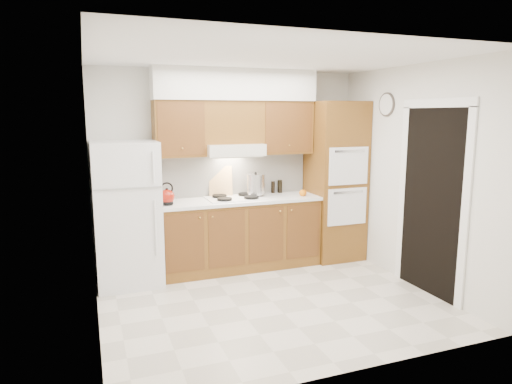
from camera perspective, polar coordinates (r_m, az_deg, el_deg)
floor at (r=5.15m, az=2.01°, el=-13.51°), size 3.60×3.60×0.00m
ceiling at (r=4.77m, az=2.20°, el=16.56°), size 3.60×3.60×0.00m
wall_back at (r=6.19m, az=-3.24°, el=2.93°), size 3.60×0.02×2.60m
wall_left at (r=4.43m, az=-19.93°, el=-0.38°), size 0.02×3.00×2.60m
wall_right at (r=5.72m, az=19.00°, el=1.85°), size 0.02×3.00×2.60m
fridge at (r=5.65m, az=-15.83°, el=-2.62°), size 0.75×0.72×1.72m
base_cabinets at (r=6.08m, az=-2.09°, el=-5.36°), size 2.11×0.60×0.90m
countertop at (r=5.96m, az=-2.09°, el=-1.02°), size 2.13×0.62×0.04m
backsplash at (r=6.19m, az=-2.97°, el=2.19°), size 2.11×0.03×0.56m
oven_cabinet at (r=6.50m, az=9.86°, el=1.35°), size 0.70×0.65×2.20m
upper_cab_left at (r=5.81m, az=-9.61°, el=7.80°), size 0.63×0.33×0.70m
upper_cab_right at (r=6.24m, az=3.50°, el=8.05°), size 0.73×0.33×0.70m
range_hood at (r=5.94m, az=-2.85°, el=5.31°), size 0.75×0.45×0.15m
upper_cab_over_hood at (r=5.98m, az=-3.06°, el=8.70°), size 0.75×0.33×0.55m
soffit at (r=5.99m, az=-2.59°, el=13.25°), size 2.13×0.36×0.40m
cooktop at (r=5.96m, az=-2.61°, el=-0.77°), size 0.74×0.50×0.01m
doorway at (r=5.49m, az=21.07°, el=-1.24°), size 0.02×0.90×2.10m
wall_clock at (r=6.10m, az=16.02°, el=10.47°), size 0.02×0.30×0.30m
kettle at (r=5.63m, az=-11.06°, el=-0.59°), size 0.19×0.19×0.18m
cutting_board at (r=6.12m, az=-4.44°, el=1.32°), size 0.32×0.16×0.41m
stock_pot at (r=6.09m, az=-0.06°, el=0.94°), size 0.33×0.33×0.26m
condiment_a at (r=6.27m, az=0.80°, el=0.69°), size 0.08×0.08×0.21m
condiment_b at (r=6.39m, az=2.14°, el=0.62°), size 0.05×0.05×0.16m
condiment_c at (r=6.41m, az=3.00°, el=0.72°), size 0.07×0.07×0.18m
orange_near at (r=6.16m, az=5.82°, el=-0.11°), size 0.11×0.11×0.09m
orange_far at (r=6.20m, az=5.99°, el=-0.09°), size 0.11×0.11×0.08m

